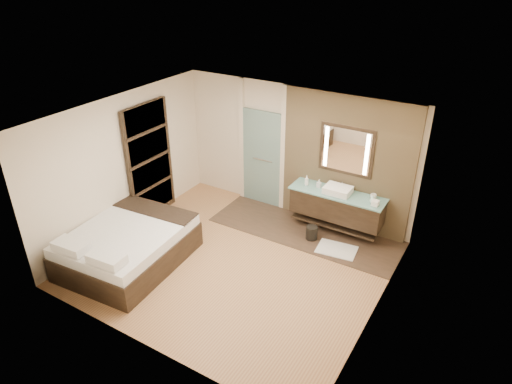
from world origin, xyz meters
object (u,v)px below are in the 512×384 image
Objects in this scene: mirror_unit at (346,150)px; bed at (128,246)px; vanity at (337,206)px; waste_bin at (312,233)px.

mirror_unit is 4.34m from bed.
mirror_unit is at bearing 90.00° from vanity.
vanity is at bearing 41.65° from bed.
bed is 8.10× the size of waste_bin.
vanity is 1.75× the size of mirror_unit.
vanity is 0.72m from waste_bin.
mirror_unit is 0.47× the size of bed.
mirror_unit is at bearing 43.94° from bed.
mirror_unit is at bearing 69.80° from waste_bin.
bed is at bearing -131.63° from mirror_unit.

